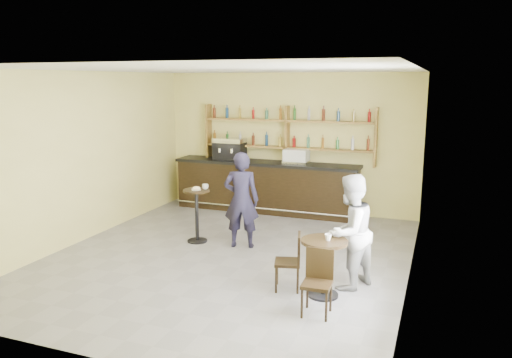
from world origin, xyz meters
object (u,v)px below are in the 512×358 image
(pastry_case, at_px, (296,156))
(pedestal_table, at_px, (197,216))
(man_main, at_px, (241,200))
(chair_west, at_px, (287,262))
(espresso_machine, at_px, (230,149))
(bar_counter, at_px, (266,187))
(cafe_table, at_px, (324,268))
(patron_second, at_px, (350,232))
(chair_south, at_px, (317,284))

(pastry_case, height_order, pedestal_table, pastry_case)
(man_main, distance_m, chair_west, 2.11)
(pastry_case, bearing_deg, espresso_machine, 173.80)
(espresso_machine, bearing_deg, pastry_case, -1.96)
(bar_counter, height_order, pastry_case, pastry_case)
(pedestal_table, bearing_deg, espresso_machine, 99.73)
(pastry_case, relative_size, pedestal_table, 0.54)
(cafe_table, xyz_separation_m, patron_second, (0.27, 0.45, 0.44))
(espresso_machine, xyz_separation_m, chair_south, (3.30, -4.76, -1.00))
(pedestal_table, height_order, man_main, man_main)
(pedestal_table, bearing_deg, patron_second, -19.79)
(bar_counter, distance_m, chair_west, 4.48)
(espresso_machine, height_order, man_main, man_main)
(man_main, bearing_deg, chair_west, 117.63)
(bar_counter, bearing_deg, pedestal_table, -100.27)
(bar_counter, relative_size, espresso_machine, 6.11)
(pastry_case, xyz_separation_m, cafe_table, (1.61, -4.16, -0.93))
(cafe_table, height_order, chair_west, chair_west)
(pedestal_table, bearing_deg, chair_south, -37.10)
(pedestal_table, distance_m, chair_south, 3.58)
(patron_second, bearing_deg, pastry_case, -126.08)
(pastry_case, xyz_separation_m, pedestal_table, (-1.20, -2.59, -0.84))
(chair_south, bearing_deg, espresso_machine, 122.69)
(cafe_table, bearing_deg, patron_second, 58.87)
(bar_counter, distance_m, chair_south, 5.32)
(pastry_case, height_order, chair_south, pastry_case)
(pastry_case, xyz_separation_m, chair_south, (1.66, -4.76, -0.91))
(cafe_table, distance_m, patron_second, 0.69)
(man_main, distance_m, chair_south, 2.98)
(espresso_machine, distance_m, pastry_case, 1.64)
(bar_counter, xyz_separation_m, pastry_case, (0.73, 0.00, 0.75))
(man_main, xyz_separation_m, cafe_table, (1.91, -1.60, -0.47))
(chair_west, bearing_deg, cafe_table, 69.74)
(espresso_machine, bearing_deg, chair_south, -57.18)
(pedestal_table, xyz_separation_m, patron_second, (3.08, -1.11, 0.35))
(bar_counter, relative_size, cafe_table, 5.22)
(pedestal_table, height_order, chair_west, pedestal_table)
(bar_counter, distance_m, patron_second, 4.54)
(bar_counter, bearing_deg, man_main, -80.49)
(bar_counter, height_order, man_main, man_main)
(espresso_machine, bearing_deg, pedestal_table, -82.22)
(cafe_table, xyz_separation_m, chair_west, (-0.55, 0.05, 0.01))
(espresso_machine, height_order, patron_second, patron_second)
(patron_second, bearing_deg, bar_counter, -117.86)
(pedestal_table, height_order, patron_second, patron_second)
(cafe_table, bearing_deg, pastry_case, 111.19)
(chair_south, bearing_deg, pedestal_table, 140.81)
(bar_counter, distance_m, pedestal_table, 2.64)
(pastry_case, bearing_deg, man_main, -102.86)
(pastry_case, height_order, man_main, man_main)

